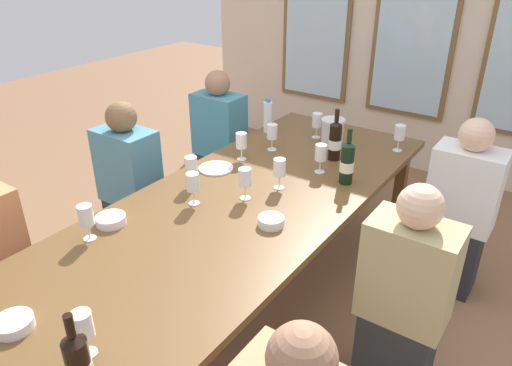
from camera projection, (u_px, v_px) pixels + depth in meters
The scene contains 27 objects.
ground_plane at pixel (242, 310), 2.86m from camera, with size 12.00×12.00×0.00m, color #8B6142.
back_wall_with_windows at pixel (419, 7), 4.08m from camera, with size 4.26×0.10×2.90m.
dining_table at pixel (241, 211), 2.55m from camera, with size 1.06×2.79×0.74m.
white_plate_0 at pixel (216, 168), 2.88m from camera, with size 0.21×0.21×0.01m, color white.
metal_pitcher at pixel (332, 133), 3.15m from camera, with size 0.16×0.16×0.19m.
wine_bottle_0 at pixel (335, 140), 2.95m from camera, with size 0.08×0.08×0.32m.
wine_bottle_1 at pixel (347, 162), 2.66m from camera, with size 0.08×0.08×0.32m.
wine_bottle_2 at pixel (79, 364), 1.42m from camera, with size 0.08×0.08×0.30m.
tasting_bowl_0 at pixel (271, 221), 2.30m from camera, with size 0.13×0.13×0.04m, color white.
tasting_bowl_1 at pixel (14, 324), 1.69m from camera, with size 0.14×0.14×0.04m, color white.
tasting_bowl_2 at pixel (111, 220), 2.32m from camera, with size 0.15×0.15×0.04m, color white.
water_bottle at pixel (268, 117), 3.38m from camera, with size 0.06×0.06×0.24m.
wine_glass_0 at pixel (193, 184), 2.45m from camera, with size 0.07×0.07×0.17m.
wine_glass_1 at pixel (317, 121), 3.28m from camera, with size 0.07×0.07×0.17m.
wine_glass_2 at pixel (244, 178), 2.50m from camera, with size 0.07×0.07×0.17m.
wine_glass_3 at pixel (272, 133), 3.09m from camera, with size 0.07×0.07×0.17m.
wine_glass_4 at pixel (321, 154), 2.79m from camera, with size 0.07×0.07×0.17m.
wine_glass_5 at pixel (241, 142), 2.95m from camera, with size 0.07×0.07×0.17m.
wine_glass_6 at pixel (86, 217), 2.16m from camera, with size 0.07×0.07×0.17m.
wine_glass_7 at pixel (279, 169), 2.61m from camera, with size 0.07×0.07×0.17m.
wine_glass_8 at pixel (191, 166), 2.63m from camera, with size 0.07×0.07×0.17m.
wine_glass_9 at pixel (83, 326), 1.54m from camera, with size 0.07×0.07×0.17m.
wine_glass_10 at pixel (400, 133), 3.07m from camera, with size 0.07×0.07×0.17m.
seated_person_0 at pixel (220, 144), 3.78m from camera, with size 0.38×0.24×1.11m.
seated_person_1 at pixel (459, 212), 2.84m from camera, with size 0.38×0.24×1.11m.
seated_person_4 at pixel (131, 189), 3.11m from camera, with size 0.38×0.24×1.11m.
seated_person_5 at pixel (403, 302), 2.14m from camera, with size 0.38×0.24×1.11m.
Camera 1 is at (1.32, -1.76, 1.97)m, focal length 33.77 mm.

